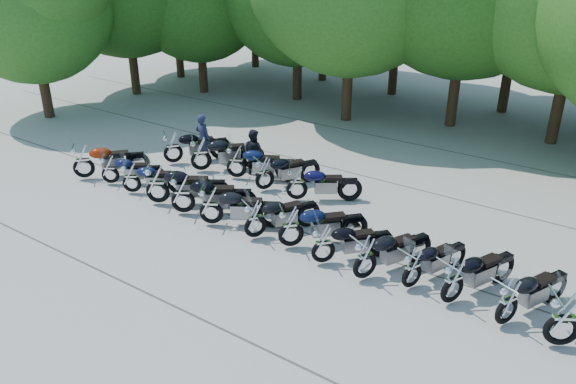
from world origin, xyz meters
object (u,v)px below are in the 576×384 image
Objects in this scene: motorcycle_7 at (291,225)px; motorcycle_14 at (173,146)px; motorcycle_2 at (131,177)px; rider_1 at (253,152)px; motorcycle_5 at (211,204)px; motorcycle_12 at (508,301)px; motorcycle_16 at (236,160)px; motorcycle_4 at (182,193)px; motorcycle_13 at (564,318)px; motorcycle_3 at (157,183)px; motorcycle_9 at (365,256)px; motorcycle_17 at (265,172)px; motorcycle_8 at (323,243)px; motorcycle_18 at (297,182)px; motorcycle_6 at (255,218)px; motorcycle_1 at (110,168)px; rider_0 at (203,138)px; motorcycle_0 at (83,160)px; motorcycle_10 at (413,267)px; motorcycle_11 at (453,280)px; motorcycle_15 at (201,153)px.

motorcycle_14 reaches higher than motorcycle_7.
motorcycle_2 is 1.29× the size of rider_1.
motorcycle_5 is 8.11m from motorcycle_12.
motorcycle_12 is 0.94× the size of motorcycle_16.
motorcycle_4 is 1.04× the size of motorcycle_16.
motorcycle_13 is (12.72, -0.14, 0.13)m from motorcycle_2.
motorcycle_3 is 7.10m from motorcycle_9.
motorcycle_7 is at bearing 166.32° from motorcycle_17.
motorcycle_8 reaches higher than motorcycle_2.
motorcycle_14 is 1.05× the size of motorcycle_18.
motorcycle_17 reaches higher than motorcycle_12.
motorcycle_9 reaches higher than motorcycle_6.
motorcycle_1 is 1.16× the size of rider_0.
motorcycle_17 is (2.07, 2.65, -0.07)m from motorcycle_3.
motorcycle_12 is 8.68m from motorcycle_17.
motorcycle_0 is 11.65m from motorcycle_10.
motorcycle_11 reaches higher than motorcycle_6.
motorcycle_12 is 12.19m from rider_0.
motorcycle_4 reaches higher than motorcycle_18.
motorcycle_14 is 1.50× the size of rider_1.
motorcycle_3 is at bearing 76.89° from rider_1.
motorcycle_0 is 0.97× the size of motorcycle_15.
motorcycle_8 is (2.18, -0.06, -0.03)m from motorcycle_6.
rider_0 is 1.10× the size of rider_1.
motorcycle_5 is at bearing 26.21° from motorcycle_9.
motorcycle_4 is 7.08m from motorcycle_10.
motorcycle_0 is 1.02× the size of motorcycle_16.
motorcycle_7 reaches higher than motorcycle_16.
motorcycle_4 reaches higher than motorcycle_9.
motorcycle_6 is 1.07× the size of motorcycle_10.
motorcycle_0 is 3.48m from motorcycle_3.
motorcycle_14 reaches higher than motorcycle_12.
motorcycle_8 is 1.35× the size of rider_1.
motorcycle_13 reaches higher than motorcycle_0.
motorcycle_18 is (2.62, -0.27, -0.03)m from motorcycle_16.
motorcycle_18 is at bearing -152.84° from motorcycle_17.
motorcycle_0 is 1.03× the size of motorcycle_5.
motorcycle_3 reaches higher than motorcycle_7.
motorcycle_11 is (11.56, -0.04, 0.08)m from motorcycle_1.
motorcycle_8 is 0.94× the size of motorcycle_17.
rider_0 is at bearing 14.73° from motorcycle_17.
motorcycle_4 reaches higher than motorcycle_17.
motorcycle_4 reaches higher than motorcycle_0.
motorcycle_10 is at bearing -135.83° from motorcycle_7.
motorcycle_8 is 4.71m from motorcycle_17.
motorcycle_14 is 1.12m from rider_0.
rider_1 is at bearing -105.98° from motorcycle_15.
motorcycle_16 is (-4.09, 2.75, -0.00)m from motorcycle_7.
motorcycle_3 is at bearing 22.27° from motorcycle_10.
motorcycle_1 is at bearing 42.98° from motorcycle_7.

